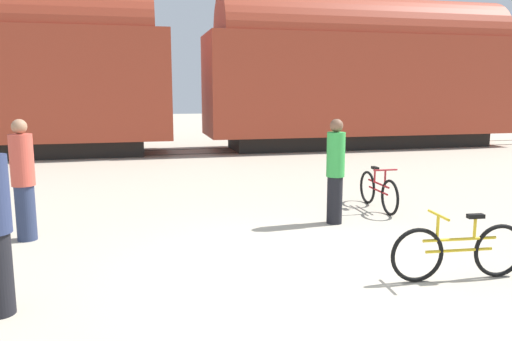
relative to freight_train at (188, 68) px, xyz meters
The scene contains 8 objects.
ground_plane 12.59m from the freight_train, 90.00° to the right, with size 80.00×80.00×0.00m, color #B2A893.
freight_train is the anchor object (origin of this frame).
rail_near 3.04m from the freight_train, 90.00° to the right, with size 37.26×0.07×0.01m, color #4C4238.
rail_far 3.04m from the freight_train, 90.00° to the left, with size 37.26×0.07×0.01m, color #4C4238.
bicycle_yellow 13.41m from the freight_train, 81.85° to the right, with size 1.71×0.46×0.82m.
bicycle_maroon 10.25m from the freight_train, 74.94° to the right, with size 0.46×1.61×0.81m.
person_in_red 10.90m from the freight_train, 108.92° to the right, with size 0.33×0.33×1.82m.
person_in_green 10.61m from the freight_train, 82.32° to the right, with size 0.30×0.30×1.76m.
Camera 1 is at (-1.79, -5.76, 2.25)m, focal length 35.00 mm.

